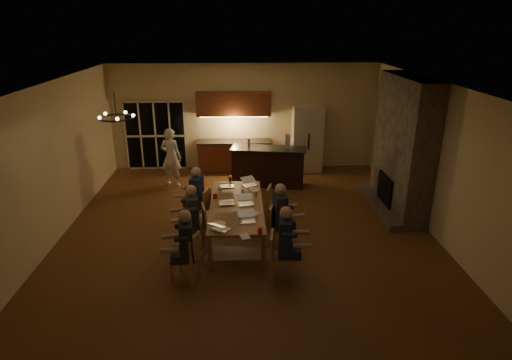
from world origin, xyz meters
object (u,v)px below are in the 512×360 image
object	(u,v)px
bar_island	(268,167)
laptop_c	(226,199)
chair_left_near	(185,257)
plate_far	(254,189)
mug_back	(220,189)
can_right	(256,195)
bar_blender	(287,142)
mug_mid	(243,191)
bar_bottle	(249,143)
laptop_e	(226,182)
laptop_a	(221,224)
laptop_b	(247,216)
person_right_mid	(280,216)
redcup_near	(260,231)
chair_right_near	(283,257)
can_cola	(230,178)
chair_right_mid	(282,226)
dining_table	(237,221)
redcup_mid	(215,196)
chair_left_far	(199,207)
person_right_near	(285,243)
person_left_near	(187,247)
person_left_mid	(193,218)
refrigerator	(307,139)
laptop_d	(246,199)
can_silver	(239,216)
standing_person	(171,157)
mug_front	(235,213)
chandelier	(116,118)
chair_left_mid	(195,228)
laptop_f	(250,181)
chair_right_far	(278,206)

from	to	relation	value
bar_island	laptop_c	size ratio (longest dim) A/B	6.44
chair_left_near	plate_far	world-z (taller)	chair_left_near
mug_back	chair_left_near	bearing A→B (deg)	-102.87
can_right	bar_blender	world-z (taller)	bar_blender
mug_mid	mug_back	bearing A→B (deg)	164.86
bar_bottle	laptop_e	bearing A→B (deg)	-104.89
laptop_a	laptop_e	distance (m)	2.15
chair_left_near	laptop_b	bearing A→B (deg)	141.54
can_right	bar_island	bearing A→B (deg)	80.38
person_right_mid	redcup_near	xyz separation A→B (m)	(-0.44, -0.84, 0.12)
chair_right_near	can_cola	distance (m)	3.22
chair_right_mid	mug_mid	world-z (taller)	chair_right_mid
dining_table	redcup_mid	distance (m)	0.71
chair_left_far	person_right_near	xyz separation A→B (m)	(1.70, -2.16, 0.24)
person_left_near	bar_blender	distance (m)	5.14
person_left_mid	plate_far	bearing A→B (deg)	124.02
refrigerator	person_right_near	size ratio (longest dim) A/B	1.45
laptop_c	can_right	distance (m)	0.71
laptop_d	bar_bottle	world-z (taller)	bar_bottle
chair_left_near	bar_island	bearing A→B (deg)	176.05
person_left_mid	laptop_e	distance (m)	1.65
redcup_mid	can_silver	world-z (taller)	same
refrigerator	mug_mid	xyz separation A→B (m)	(-1.99, -3.67, -0.20)
standing_person	laptop_c	distance (m)	3.48
person_right_near	mug_mid	world-z (taller)	person_right_near
dining_table	can_cola	bearing A→B (deg)	96.19
mug_front	chandelier	bearing A→B (deg)	-175.66
chandelier	redcup_mid	size ratio (longest dim) A/B	5.17
chair_left_mid	laptop_f	size ratio (longest dim) A/B	2.78
bar_island	laptop_d	xyz separation A→B (m)	(-0.67, -3.05, 0.32)
person_right_mid	redcup_mid	distance (m)	1.56
laptop_b	redcup_mid	distance (m)	1.34
laptop_b	can_cola	bearing A→B (deg)	92.99
can_right	laptop_d	bearing A→B (deg)	-119.98
laptop_f	can_cola	size ratio (longest dim) A/B	2.67
bar_island	chair_left_mid	size ratio (longest dim) A/B	2.31
person_left_near	redcup_near	distance (m)	1.33
laptop_c	laptop_f	distance (m)	1.14
dining_table	laptop_d	world-z (taller)	laptop_d
standing_person	can_right	xyz separation A→B (m)	(2.23, -2.77, -0.01)
chair_right_far	person_left_near	distance (m)	2.84
refrigerator	chair_left_mid	bearing A→B (deg)	-122.19
mug_front	laptop_f	bearing A→B (deg)	77.91
bar_island	redcup_near	world-z (taller)	bar_island
laptop_b	laptop_d	world-z (taller)	same
bar_blender	mug_back	bearing A→B (deg)	-122.91
laptop_a	can_silver	bearing A→B (deg)	-93.48
chair_right_near	laptop_b	xyz separation A→B (m)	(-0.61, 0.82, 0.42)
person_left_near	bar_bottle	size ratio (longest dim) A/B	5.75
laptop_b	laptop_d	size ratio (longest dim) A/B	1.00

